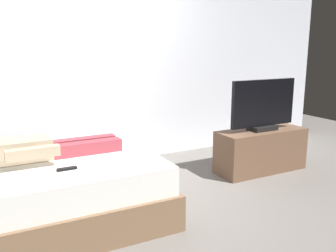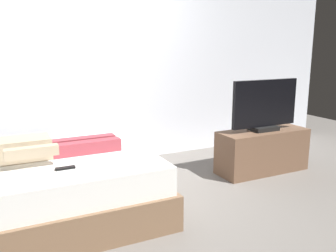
# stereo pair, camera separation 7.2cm
# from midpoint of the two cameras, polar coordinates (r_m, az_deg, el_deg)

# --- Properties ---
(ground_plane) EXTENTS (10.00, 10.00, 0.00)m
(ground_plane) POSITION_cam_midpoint_polar(r_m,az_deg,el_deg) (3.39, -3.64, -13.44)
(ground_plane) COLOR slate
(back_wall) EXTENTS (6.40, 0.10, 2.80)m
(back_wall) POSITION_cam_midpoint_polar(r_m,az_deg,el_deg) (4.73, -7.68, 11.39)
(back_wall) COLOR silver
(back_wall) RESTS_ON ground
(bed) EXTENTS (2.03, 1.60, 0.54)m
(bed) POSITION_cam_midpoint_polar(r_m,az_deg,el_deg) (3.43, -20.14, -9.14)
(bed) COLOR brown
(bed) RESTS_ON ground
(person) EXTENTS (1.26, 0.46, 0.18)m
(person) POSITION_cam_midpoint_polar(r_m,az_deg,el_deg) (3.31, -20.08, -3.38)
(person) COLOR tan
(person) RESTS_ON bed
(remote) EXTENTS (0.15, 0.04, 0.02)m
(remote) POSITION_cam_midpoint_polar(r_m,az_deg,el_deg) (2.97, -15.97, -6.34)
(remote) COLOR black
(remote) RESTS_ON bed
(tv_stand) EXTENTS (1.10, 0.40, 0.50)m
(tv_stand) POSITION_cam_midpoint_polar(r_m,az_deg,el_deg) (4.52, 13.64, -3.67)
(tv_stand) COLOR brown
(tv_stand) RESTS_ON ground
(tv) EXTENTS (0.88, 0.20, 0.59)m
(tv) POSITION_cam_midpoint_polar(r_m,az_deg,el_deg) (4.41, 13.99, 3.02)
(tv) COLOR black
(tv) RESTS_ON tv_stand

